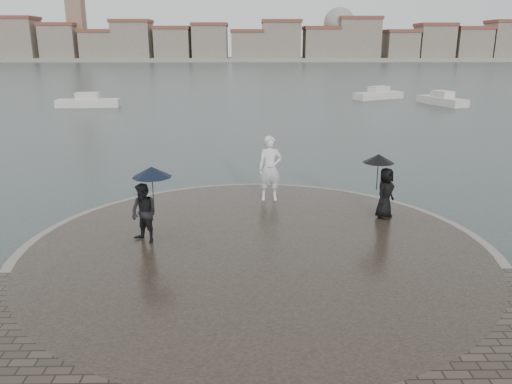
{
  "coord_description": "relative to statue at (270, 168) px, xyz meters",
  "views": [
    {
      "loc": [
        -0.25,
        -8.66,
        5.45
      ],
      "look_at": [
        0.0,
        4.8,
        1.45
      ],
      "focal_mm": 35.0,
      "sensor_mm": 36.0,
      "label": 1
    }
  ],
  "objects": [
    {
      "name": "quay_tip",
      "position": [
        -0.52,
        -4.05,
        -1.27
      ],
      "size": [
        11.9,
        11.9,
        0.36
      ],
      "primitive_type": "cylinder",
      "color": "#2D261E",
      "rests_on": "ground"
    },
    {
      "name": "ground",
      "position": [
        -0.52,
        -7.55,
        -1.45
      ],
      "size": [
        400.0,
        400.0,
        0.0
      ],
      "primitive_type": "plane",
      "color": "#2B3835",
      "rests_on": "ground"
    },
    {
      "name": "visitor_right",
      "position": [
        3.33,
        -1.83,
        -0.01
      ],
      "size": [
        1.16,
        1.03,
        1.95
      ],
      "color": "black",
      "rests_on": "quay_tip"
    },
    {
      "name": "boats",
      "position": [
        5.09,
        31.92,
        -1.08
      ],
      "size": [
        36.98,
        10.13,
        1.5
      ],
      "color": "beige",
      "rests_on": "ground"
    },
    {
      "name": "kerb_ring",
      "position": [
        -0.52,
        -4.05,
        -1.29
      ],
      "size": [
        12.5,
        12.5,
        0.32
      ],
      "primitive_type": "cylinder",
      "color": "gray",
      "rests_on": "ground"
    },
    {
      "name": "visitor_left",
      "position": [
        -3.43,
        -3.65,
        0.02
      ],
      "size": [
        1.26,
        1.09,
        2.04
      ],
      "color": "black",
      "rests_on": "quay_tip"
    },
    {
      "name": "statue",
      "position": [
        0.0,
        0.0,
        0.0
      ],
      "size": [
        0.8,
        0.53,
        2.19
      ],
      "primitive_type": "imported",
      "rotation": [
        0.0,
        0.0,
        0.01
      ],
      "color": "white",
      "rests_on": "quay_tip"
    },
    {
      "name": "far_skyline",
      "position": [
        -6.81,
        153.16,
        4.16
      ],
      "size": [
        260.0,
        20.0,
        37.0
      ],
      "color": "gray",
      "rests_on": "ground"
    }
  ]
}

